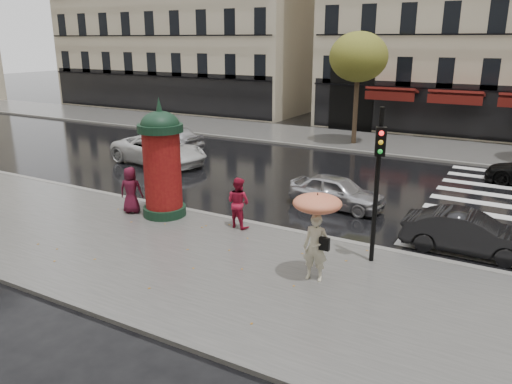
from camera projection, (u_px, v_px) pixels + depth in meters
The scene contains 16 objects.
ground at pixel (217, 260), 14.57m from camera, with size 160.00×160.00×0.00m, color black.
near_sidewalk at pixel (207, 265), 14.13m from camera, with size 90.00×7.00×0.12m, color #474744.
far_sidewalk at pixel (390, 144), 30.36m from camera, with size 90.00×6.00×0.12m, color #474744.
near_kerb at pixel (266, 226), 17.04m from camera, with size 90.00×0.25×0.14m, color slate.
far_kerb at pixel (376, 153), 27.86m from camera, with size 90.00×0.25×0.14m, color slate.
zebra_crossing at pixel (478, 202), 19.73m from camera, with size 3.60×11.75×0.01m, color silver.
tree_far_left at pixel (358, 57), 28.97m from camera, with size 3.40×3.40×6.64m.
woman_umbrella at pixel (317, 223), 12.72m from camera, with size 1.25×1.25×2.41m.
woman_red at pixel (238, 203), 16.61m from camera, with size 0.84×0.65×1.72m, color #A3142F.
man_burgundy at pixel (131, 190), 18.01m from camera, with size 0.83×0.54×1.70m, color #4C0F21.
morris_column at pixel (162, 160), 17.41m from camera, with size 1.57×1.57×4.22m.
traffic_light at pixel (378, 172), 13.44m from camera, with size 0.32×0.43×4.38m.
car_silver at pixel (337, 192), 19.00m from camera, with size 1.48×3.68×1.25m, color #B0B0B5.
car_darkgrey at pixel (468, 233), 14.94m from camera, with size 1.33×3.81×1.25m, color black.
car_white at pixel (159, 150), 25.60m from camera, with size 2.47×5.35×1.49m, color silver.
car_far_silver at pixel (170, 137), 28.99m from camera, with size 1.74×4.31×1.47m, color silver.
Camera 1 is at (7.56, -11.04, 6.20)m, focal length 35.00 mm.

